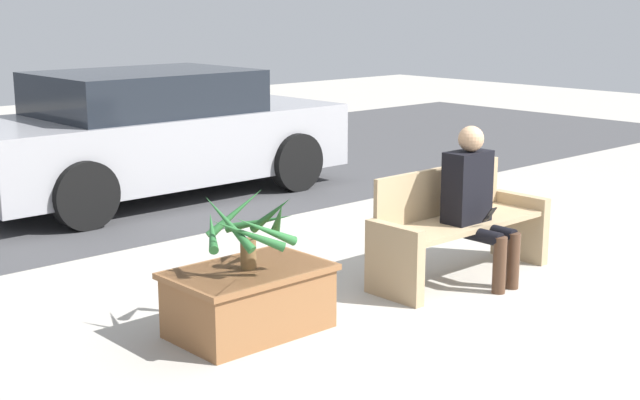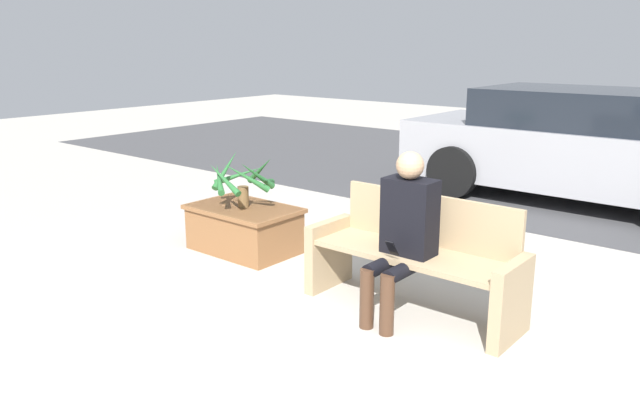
# 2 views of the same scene
# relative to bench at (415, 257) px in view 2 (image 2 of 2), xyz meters

# --- Properties ---
(ground_plane) EXTENTS (30.00, 30.00, 0.00)m
(ground_plane) POSITION_rel_bench_xyz_m (-0.11, -0.67, -0.42)
(ground_plane) COLOR #ADA89E
(road_surface) EXTENTS (20.00, 6.00, 0.01)m
(road_surface) POSITION_rel_bench_xyz_m (-0.11, 5.52, -0.42)
(road_surface) COLOR #424244
(road_surface) RESTS_ON ground_plane
(bench) EXTENTS (1.69, 0.54, 0.88)m
(bench) POSITION_rel_bench_xyz_m (0.00, 0.00, 0.00)
(bench) COLOR tan
(bench) RESTS_ON ground_plane
(person_seated) EXTENTS (0.39, 0.57, 1.25)m
(person_seated) POSITION_rel_bench_xyz_m (-0.00, -0.18, 0.27)
(person_seated) COLOR black
(person_seated) RESTS_ON ground_plane
(planter_box) EXTENTS (1.07, 0.69, 0.45)m
(planter_box) POSITION_rel_bench_xyz_m (-2.03, 0.14, -0.18)
(planter_box) COLOR brown
(planter_box) RESTS_ON ground_plane
(potted_plant) EXTENTS (0.72, 0.71, 0.53)m
(potted_plant) POSITION_rel_bench_xyz_m (-2.02, 0.12, 0.32)
(potted_plant) COLOR brown
(potted_plant) RESTS_ON planter_box
(parked_car) EXTENTS (4.42, 1.98, 1.44)m
(parked_car) POSITION_rel_bench_xyz_m (-0.15, 4.33, 0.30)
(parked_car) COLOR #99999E
(parked_car) RESTS_ON ground_plane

